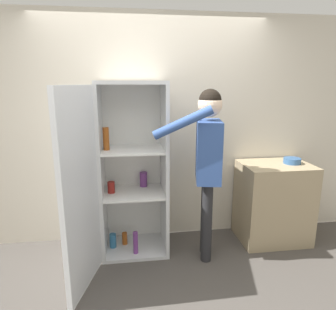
% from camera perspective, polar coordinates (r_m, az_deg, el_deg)
% --- Properties ---
extents(ground_plane, '(12.00, 12.00, 0.00)m').
position_cam_1_polar(ground_plane, '(3.02, -0.73, -23.22)').
color(ground_plane, '#4C4742').
extents(wall_back, '(7.00, 0.06, 2.55)m').
position_cam_1_polar(wall_back, '(3.43, -2.85, 4.65)').
color(wall_back, beige).
rests_on(wall_back, ground_plane).
extents(refrigerator, '(0.92, 1.22, 1.83)m').
position_cam_1_polar(refrigerator, '(3.08, -8.81, -3.61)').
color(refrigerator, silver).
rests_on(refrigerator, ground_plane).
extents(person, '(0.73, 0.54, 1.75)m').
position_cam_1_polar(person, '(2.98, 7.53, 0.39)').
color(person, '#262628').
rests_on(person, ground_plane).
extents(counter, '(0.77, 0.57, 0.92)m').
position_cam_1_polar(counter, '(3.72, 19.40, -8.49)').
color(counter, tan).
rests_on(counter, ground_plane).
extents(bowl, '(0.19, 0.19, 0.06)m').
position_cam_1_polar(bowl, '(3.66, 22.56, -1.02)').
color(bowl, '#335B8E').
rests_on(bowl, counter).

